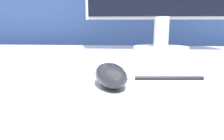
# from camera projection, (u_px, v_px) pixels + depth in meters

# --- Properties ---
(partition_panel) EXTENTS (5.00, 0.03, 1.15)m
(partition_panel) POSITION_uv_depth(u_px,v_px,m) (118.00, 75.00, 1.34)
(partition_panel) COLOR navy
(partition_panel) RESTS_ON ground_plane
(computer_mouse_near) EXTENTS (0.09, 0.13, 0.04)m
(computer_mouse_near) POSITION_uv_depth(u_px,v_px,m) (111.00, 75.00, 0.41)
(computer_mouse_near) COLOR #232328
(computer_mouse_near) RESTS_ON desk
(keyboard) EXTENTS (0.42, 0.15, 0.02)m
(keyboard) POSITION_uv_depth(u_px,v_px,m) (117.00, 59.00, 0.65)
(keyboard) COLOR silver
(keyboard) RESTS_ON desk
(pen) EXTENTS (0.14, 0.02, 0.01)m
(pen) POSITION_uv_depth(u_px,v_px,m) (169.00, 78.00, 0.46)
(pen) COLOR black
(pen) RESTS_ON desk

